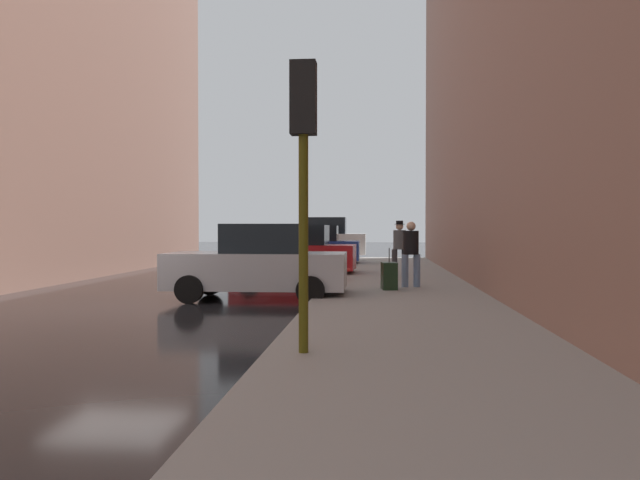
{
  "coord_description": "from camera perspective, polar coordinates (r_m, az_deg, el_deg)",
  "views": [
    {
      "loc": [
        5.38,
        -12.61,
        1.7
      ],
      "look_at": [
        3.63,
        7.34,
        1.3
      ],
      "focal_mm": 35.0,
      "sensor_mm": 36.0,
      "label": 1
    }
  ],
  "objects": [
    {
      "name": "pedestrian_with_beanie",
      "position": [
        20.31,
        7.28,
        -0.46
      ],
      "size": [
        0.52,
        0.45,
        1.78
      ],
      "color": "#333338",
      "rests_on": "sidewalk"
    },
    {
      "name": "parked_silver_sedan",
      "position": [
        14.82,
        -5.62,
        -2.17
      ],
      "size": [
        4.21,
        2.08,
        1.79
      ],
      "color": "#B7BABF",
      "rests_on": "ground_plane"
    },
    {
      "name": "sidewalk",
      "position": [
        12.73,
        7.82,
        -6.22
      ],
      "size": [
        4.0,
        40.0,
        0.15
      ],
      "primitive_type": "cube",
      "color": "gray",
      "rests_on": "ground_plane"
    },
    {
      "name": "pedestrian_in_jeans",
      "position": [
        16.47,
        8.32,
        -0.95
      ],
      "size": [
        0.53,
        0.48,
        1.71
      ],
      "color": "#728CB2",
      "rests_on": "sidewalk"
    },
    {
      "name": "ground_plane",
      "position": [
        13.81,
        -18.04,
        -6.0
      ],
      "size": [
        120.0,
        120.0,
        0.0
      ],
      "primitive_type": "plane",
      "color": "black"
    },
    {
      "name": "parked_white_van",
      "position": [
        33.47,
        0.33,
        -0.0
      ],
      "size": [
        4.6,
        2.06,
        2.25
      ],
      "color": "silver",
      "rests_on": "ground_plane"
    },
    {
      "name": "rolling_suitcase",
      "position": [
        15.76,
        6.34,
        -3.28
      ],
      "size": [
        0.42,
        0.6,
        1.04
      ],
      "color": "black",
      "rests_on": "sidewalk"
    },
    {
      "name": "traffic_light",
      "position": [
        7.79,
        -1.52,
        8.92
      ],
      "size": [
        0.32,
        0.32,
        3.6
      ],
      "color": "#514C0F",
      "rests_on": "sidewalk"
    },
    {
      "name": "fire_hydrant",
      "position": [
        18.41,
        2.12,
        -2.61
      ],
      "size": [
        0.42,
        0.22,
        0.7
      ],
      "color": "red",
      "rests_on": "sidewalk"
    },
    {
      "name": "parked_blue_sedan",
      "position": [
        27.6,
        -0.66,
        -0.63
      ],
      "size": [
        4.21,
        2.08,
        1.79
      ],
      "color": "navy",
      "rests_on": "ground_plane"
    },
    {
      "name": "parked_red_hatchback",
      "position": [
        21.56,
        -2.27,
        -1.13
      ],
      "size": [
        4.26,
        2.18,
        1.79
      ],
      "color": "#B2191E",
      "rests_on": "ground_plane"
    }
  ]
}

